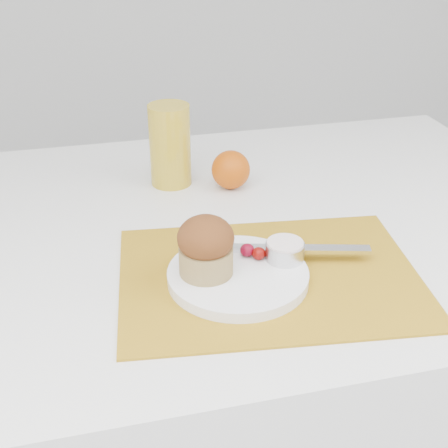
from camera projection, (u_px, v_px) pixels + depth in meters
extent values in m
cube|color=white|center=(222.00, 393.00, 1.20)|extent=(1.20, 0.80, 0.75)
cube|color=#AD7E18|center=(269.00, 276.00, 0.88)|extent=(0.45, 0.35, 0.00)
cylinder|color=white|center=(238.00, 276.00, 0.86)|extent=(0.25, 0.25, 0.02)
cylinder|color=silver|center=(285.00, 251.00, 0.88)|extent=(0.06, 0.06, 0.02)
cylinder|color=white|center=(285.00, 244.00, 0.87)|extent=(0.05, 0.05, 0.01)
ellipsoid|color=#4F0211|center=(247.00, 250.00, 0.89)|extent=(0.02, 0.02, 0.02)
ellipsoid|color=#4E0402|center=(259.00, 253.00, 0.88)|extent=(0.02, 0.02, 0.02)
cube|color=silver|center=(293.00, 249.00, 0.90)|extent=(0.22, 0.08, 0.01)
sphere|color=#C34F06|center=(231.00, 170.00, 1.12)|extent=(0.07, 0.07, 0.07)
cylinder|color=gold|center=(170.00, 145.00, 1.11)|extent=(0.09, 0.09, 0.15)
cylinder|color=#A5894F|center=(206.00, 260.00, 0.84)|extent=(0.09, 0.09, 0.04)
ellipsoid|color=#3C1B0A|center=(206.00, 238.00, 0.83)|extent=(0.08, 0.08, 0.06)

